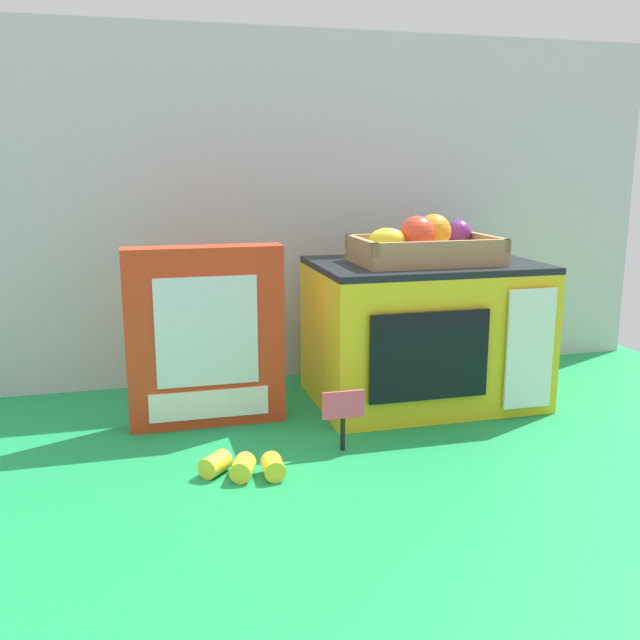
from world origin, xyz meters
TOP-DOWN VIEW (x-y plane):
  - ground_plane at (0.00, 0.00)m, footprint 1.70×1.70m
  - display_back_panel at (0.00, 0.23)m, footprint 1.61×0.03m
  - toy_microwave at (0.19, -0.01)m, footprint 0.42×0.29m
  - food_groups_crate at (0.19, -0.01)m, footprint 0.26×0.17m
  - cookie_set_box at (-0.23, -0.03)m, footprint 0.27×0.06m
  - price_sign at (-0.03, -0.21)m, footprint 0.07×0.01m
  - loose_toy_banana at (-0.20, -0.27)m, footprint 0.13×0.08m

SIDE VIEW (x-z plane):
  - ground_plane at x=0.00m, z-range 0.00..0.00m
  - loose_toy_banana at x=-0.20m, z-range 0.00..0.03m
  - price_sign at x=-0.03m, z-range 0.02..0.12m
  - toy_microwave at x=0.19m, z-range 0.00..0.27m
  - cookie_set_box at x=-0.23m, z-range 0.00..0.32m
  - food_groups_crate at x=0.19m, z-range 0.26..0.35m
  - display_back_panel at x=0.00m, z-range 0.00..0.72m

